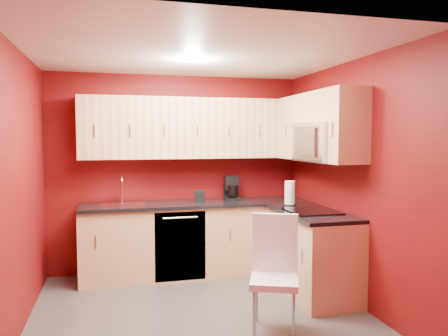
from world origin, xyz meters
name	(u,v)px	position (x,y,z in m)	size (l,w,h in m)	color
floor	(200,312)	(0.00, 0.00, 0.00)	(3.20, 3.20, 0.00)	#43403E
ceiling	(199,53)	(0.00, 0.00, 2.50)	(3.20, 3.20, 0.00)	white
wall_back	(177,173)	(0.00, 1.50, 1.25)	(3.20, 3.20, 0.00)	#650D09
wall_front	(245,211)	(0.00, -1.50, 1.25)	(3.20, 3.20, 0.00)	#650D09
wall_left	(19,190)	(-1.60, 0.00, 1.25)	(3.00, 3.00, 0.00)	#650D09
wall_right	(349,181)	(1.60, 0.00, 1.25)	(3.00, 3.00, 0.00)	#650D09
base_cabinets_back	(197,240)	(0.20, 1.20, 0.43)	(2.80, 0.60, 0.87)	tan
base_cabinets_right	(311,253)	(1.30, 0.25, 0.43)	(0.60, 1.30, 0.87)	tan
countertop_back	(197,204)	(0.20, 1.19, 0.89)	(2.80, 0.63, 0.04)	black
countertop_right	(311,213)	(1.29, 0.23, 0.89)	(0.63, 1.27, 0.04)	black
upper_cabinets_back	(194,128)	(0.20, 1.32, 1.83)	(2.80, 0.35, 0.75)	#E3B580
upper_cabinets_right	(315,122)	(1.42, 0.44, 1.89)	(0.35, 1.55, 0.75)	#E3B580
microwave	(323,142)	(1.39, 0.20, 1.66)	(0.42, 0.76, 0.42)	silver
cooktop	(312,211)	(1.28, 0.20, 0.92)	(0.50, 0.55, 0.01)	black
sink	(122,202)	(-0.70, 1.20, 0.94)	(0.52, 0.42, 0.35)	silver
dishwasher_front	(180,246)	(-0.05, 0.91, 0.43)	(0.60, 0.02, 0.82)	black
downlight	(193,60)	(0.00, 0.30, 2.48)	(0.20, 0.20, 0.01)	white
coffee_maker	(233,188)	(0.69, 1.29, 1.06)	(0.18, 0.24, 0.30)	black
napkin_holder	(200,196)	(0.24, 1.21, 0.98)	(0.13, 0.13, 0.14)	black
paper_towel	(290,193)	(1.23, 0.69, 1.05)	(0.16, 0.16, 0.29)	white
dining_chair	(274,275)	(0.56, -0.57, 0.51)	(0.41, 0.43, 1.02)	silver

